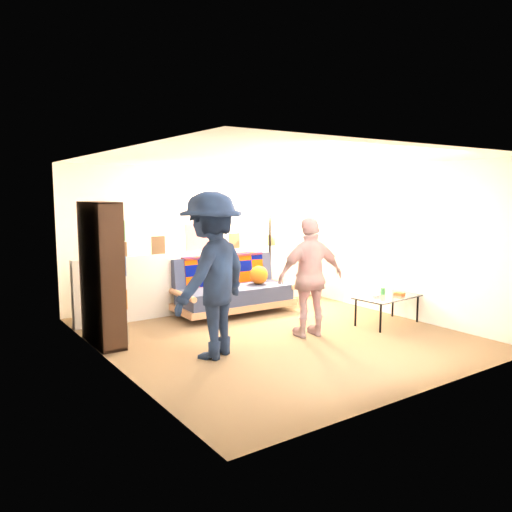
{
  "coord_description": "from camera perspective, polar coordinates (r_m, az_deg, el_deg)",
  "views": [
    {
      "loc": [
        -4.02,
        -5.44,
        1.96
      ],
      "look_at": [
        0.0,
        0.4,
        1.05
      ],
      "focal_mm": 35.0,
      "sensor_mm": 36.0,
      "label": 1
    }
  ],
  "objects": [
    {
      "name": "person_right",
      "position": [
        6.8,
        6.27,
        -2.42
      ],
      "size": [
        1.02,
        0.58,
        1.63
      ],
      "primitive_type": "imported",
      "rotation": [
        0.0,
        0.0,
        2.94
      ],
      "color": "pink",
      "rests_on": "ground"
    },
    {
      "name": "floor_lamp",
      "position": [
        8.83,
        1.52,
        2.14
      ],
      "size": [
        0.38,
        0.3,
        1.64
      ],
      "color": "black",
      "rests_on": "ground"
    },
    {
      "name": "bookshelf",
      "position": [
        6.7,
        -17.23,
        -2.48
      ],
      "size": [
        0.31,
        0.92,
        1.84
      ],
      "color": "black",
      "rests_on": "ground"
    },
    {
      "name": "half_wall_ledge",
      "position": [
        8.41,
        -5.42,
        -2.72
      ],
      "size": [
        4.45,
        0.15,
        1.0
      ],
      "primitive_type": "cube",
      "color": "silver",
      "rests_on": "ground"
    },
    {
      "name": "room_shell",
      "position": [
        7.16,
        -0.32,
        5.0
      ],
      "size": [
        4.6,
        5.05,
        2.45
      ],
      "color": "silver",
      "rests_on": "ground"
    },
    {
      "name": "ledge_decor",
      "position": [
        8.2,
        -6.79,
        1.77
      ],
      "size": [
        2.97,
        0.02,
        0.45
      ],
      "color": "brown",
      "rests_on": "half_wall_ledge"
    },
    {
      "name": "ground",
      "position": [
        7.05,
        1.87,
        -8.84
      ],
      "size": [
        5.0,
        5.0,
        0.0
      ],
      "primitive_type": "plane",
      "color": "brown",
      "rests_on": "ground"
    },
    {
      "name": "coffee_table",
      "position": [
        7.7,
        14.81,
        -4.65
      ],
      "size": [
        1.05,
        0.64,
        0.53
      ],
      "color": "black",
      "rests_on": "ground"
    },
    {
      "name": "futon_sofa",
      "position": [
        8.17,
        -2.7,
        -3.82
      ],
      "size": [
        1.95,
        0.98,
        0.82
      ],
      "color": "tan",
      "rests_on": "ground"
    },
    {
      "name": "person_left",
      "position": [
        5.91,
        -5.06,
        -2.21
      ],
      "size": [
        1.47,
        1.23,
        1.97
      ],
      "primitive_type": "imported",
      "rotation": [
        0.0,
        0.0,
        3.62
      ],
      "color": "black",
      "rests_on": "ground"
    }
  ]
}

